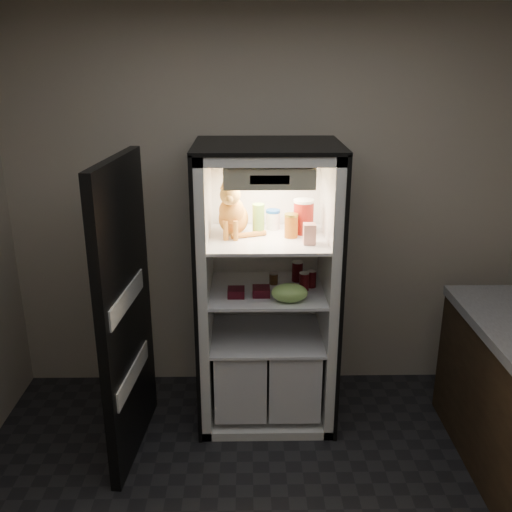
{
  "coord_description": "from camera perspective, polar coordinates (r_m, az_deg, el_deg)",
  "views": [
    {
      "loc": [
        -0.13,
        -2.1,
        2.37
      ],
      "look_at": [
        -0.07,
        1.32,
        1.17
      ],
      "focal_mm": 40.0,
      "sensor_mm": 36.0,
      "label": 1
    }
  ],
  "objects": [
    {
      "name": "berry_box_right",
      "position": [
        3.6,
        0.53,
        -3.56
      ],
      "size": [
        0.11,
        0.11,
        0.05
      ],
      "primitive_type": "cube",
      "color": "#480C18",
      "rests_on": "refrigerator"
    },
    {
      "name": "fridge_door",
      "position": [
        3.49,
        -12.88,
        -5.81
      ],
      "size": [
        0.14,
        0.87,
        1.85
      ],
      "rotation": [
        0.0,
        0.0,
        -0.09
      ],
      "color": "black",
      "rests_on": "floor"
    },
    {
      "name": "parmesan_shaker",
      "position": [
        3.62,
        0.25,
        3.68
      ],
      "size": [
        0.08,
        0.08,
        0.2
      ],
      "color": "green",
      "rests_on": "refrigerator"
    },
    {
      "name": "soda_can_c",
      "position": [
        3.68,
        4.83,
        -2.55
      ],
      "size": [
        0.06,
        0.06,
        0.12
      ],
      "color": "black",
      "rests_on": "refrigerator"
    },
    {
      "name": "mayo_tub",
      "position": [
        3.75,
        1.7,
        3.68
      ],
      "size": [
        0.09,
        0.09,
        0.13
      ],
      "color": "white",
      "rests_on": "refrigerator"
    },
    {
      "name": "room_shell",
      "position": [
        2.23,
        2.38,
        -0.23
      ],
      "size": [
        3.6,
        3.6,
        3.6
      ],
      "color": "white",
      "rests_on": "floor"
    },
    {
      "name": "berry_box_left",
      "position": [
        3.59,
        -2.0,
        -3.66
      ],
      "size": [
        0.11,
        0.11,
        0.05
      ],
      "primitive_type": "cube",
      "color": "#480C18",
      "rests_on": "refrigerator"
    },
    {
      "name": "cream_carton",
      "position": [
        3.46,
        5.37,
        2.22
      ],
      "size": [
        0.07,
        0.07,
        0.13
      ],
      "primitive_type": "cube",
      "color": "silver",
      "rests_on": "refrigerator"
    },
    {
      "name": "condiment_jar",
      "position": [
        3.78,
        1.77,
        -2.23
      ],
      "size": [
        0.06,
        0.06,
        0.08
      ],
      "color": "#4F2F16",
      "rests_on": "refrigerator"
    },
    {
      "name": "grape_bag",
      "position": [
        3.51,
        3.37,
        -3.7
      ],
      "size": [
        0.23,
        0.16,
        0.11
      ],
      "primitive_type": "ellipsoid",
      "color": "#93CE60",
      "rests_on": "refrigerator"
    },
    {
      "name": "salsa_jar",
      "position": [
        3.58,
        3.53,
        3.06
      ],
      "size": [
        0.09,
        0.09,
        0.15
      ],
      "color": "maroon",
      "rests_on": "refrigerator"
    },
    {
      "name": "soda_can_a",
      "position": [
        3.82,
        4.16,
        -1.54
      ],
      "size": [
        0.07,
        0.07,
        0.14
      ],
      "color": "black",
      "rests_on": "refrigerator"
    },
    {
      "name": "pepper_jar",
      "position": [
        3.66,
        4.77,
        3.95
      ],
      "size": [
        0.13,
        0.13,
        0.22
      ],
      "color": "maroon",
      "rests_on": "refrigerator"
    },
    {
      "name": "tabby_cat",
      "position": [
        3.6,
        -2.34,
        4.27
      ],
      "size": [
        0.32,
        0.37,
        0.38
      ],
      "rotation": [
        0.0,
        0.0,
        -0.09
      ],
      "color": "#C87019",
      "rests_on": "refrigerator"
    },
    {
      "name": "refrigerator",
      "position": [
        3.83,
        1.06,
        -4.99
      ],
      "size": [
        0.9,
        0.72,
        1.88
      ],
      "color": "white",
      "rests_on": "floor"
    },
    {
      "name": "soda_can_b",
      "position": [
        3.74,
        5.57,
        -2.28
      ],
      "size": [
        0.06,
        0.06,
        0.11
      ],
      "color": "black",
      "rests_on": "refrigerator"
    }
  ]
}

